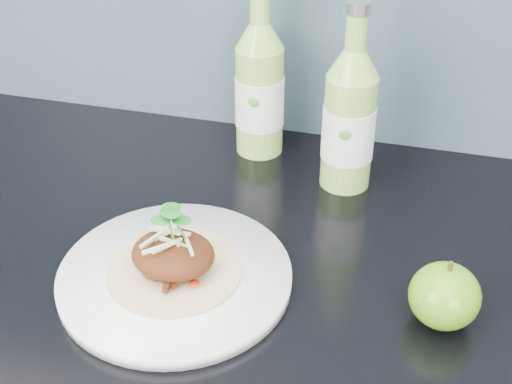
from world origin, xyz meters
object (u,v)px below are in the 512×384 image
dinner_plate (175,277)px  green_apple (445,296)px  cider_bottle_left (260,89)px  cider_bottle_right (349,120)px

dinner_plate → green_apple: (0.30, 0.01, 0.03)m
green_apple → cider_bottle_left: (-0.28, 0.30, 0.06)m
green_apple → cider_bottle_right: size_ratio=0.36×
green_apple → cider_bottle_right: 0.29m
dinner_plate → green_apple: bearing=2.7°
cider_bottle_left → cider_bottle_right: size_ratio=1.00×
cider_bottle_right → dinner_plate: bearing=-120.4°
dinner_plate → green_apple: green_apple is taller
cider_bottle_left → dinner_plate: bearing=-93.9°
green_apple → cider_bottle_left: 0.41m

